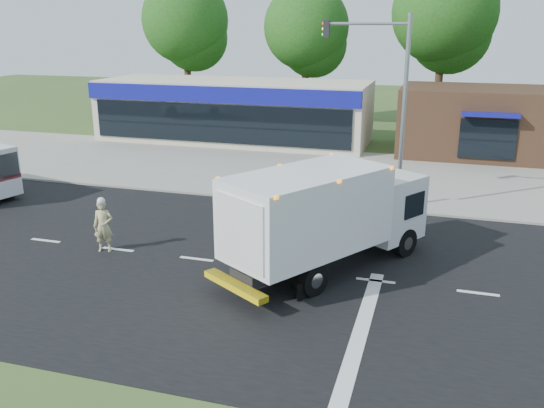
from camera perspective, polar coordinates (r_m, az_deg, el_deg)
name	(u,v)px	position (r m, az deg, el deg)	size (l,w,h in m)	color
ground	(282,270)	(18.71, 1.02, -6.53)	(120.00, 120.00, 0.00)	#385123
road_asphalt	(282,270)	(18.71, 1.02, -6.52)	(60.00, 14.00, 0.02)	black
sidewalk	(331,198)	(26.20, 5.87, 0.62)	(60.00, 2.40, 0.12)	gray
parking_apron	(351,169)	(31.74, 7.88, 3.44)	(60.00, 9.00, 0.02)	gray
lane_markings	(314,292)	(17.22, 4.17, -8.73)	(55.20, 7.00, 0.01)	silver
ems_box_truck	(326,212)	(18.09, 5.38, -0.80)	(6.08, 7.76, 3.40)	black
emergency_worker	(103,225)	(20.69, -16.38, -2.02)	(0.78, 0.63, 1.96)	tan
retail_strip_mall	(234,111)	(39.25, -3.82, 9.22)	(18.00, 6.20, 4.00)	beige
brown_storefront	(485,122)	(36.96, 20.39, 7.65)	(10.00, 6.70, 4.00)	#382316
traffic_signal_pole	(389,92)	(24.32, 11.50, 10.78)	(3.51, 0.25, 8.00)	gray
background_trees	(375,27)	(44.96, 10.17, 16.91)	(36.77, 7.39, 12.10)	#332114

